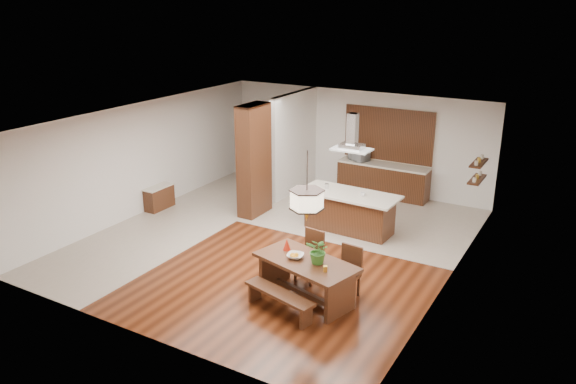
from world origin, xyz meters
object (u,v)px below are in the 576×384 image
Objects in this scene: dining_table at (306,271)px; dining_chair_right at (346,273)px; dining_chair_left at (309,257)px; microwave at (359,155)px; island_cup at (363,194)px; pendant_lantern at (307,186)px; hallway_console at (159,198)px; dining_bench at (279,302)px; kitchen_island at (349,211)px; foliage_plant at (319,251)px; range_hood at (352,132)px; fruit_bowl at (295,256)px.

dining_chair_right is at bearing 35.86° from dining_table.
dining_table is 0.77m from dining_chair_left.
dining_table is 3.78× the size of microwave.
dining_chair_right is at bearing -72.56° from island_cup.
pendant_lantern is at bearing -84.99° from island_cup.
pendant_lantern is 11.51× the size of island_cup.
hallway_console is 5.74m from microwave.
pendant_lantern is (0.18, 0.67, 2.04)m from dining_bench.
hallway_console is 0.59× the size of dining_bench.
hallway_console is at bearing 151.98° from dining_bench.
dining_chair_left is 2.70m from island_cup.
kitchen_island is (-1.27, 2.98, 0.00)m from dining_chair_right.
foliage_plant is at bearing -20.74° from hallway_console.
dining_table is 0.77m from dining_chair_right.
hallway_console is 5.17m from kitchen_island.
dining_chair_left is 0.43× the size of kitchen_island.
dining_bench is 4.14m from kitchen_island.
island_cup is (-0.91, 2.90, 0.53)m from dining_chair_right.
dining_table is 0.53m from foliage_plant.
pendant_lantern is (-0.62, -0.45, 1.74)m from dining_chair_right.
foliage_plant is at bearing -75.13° from range_hood.
microwave reaches higher than island_cup.
microwave is (-1.89, 6.24, 0.05)m from foliage_plant.
dining_chair_left is at bearing 170.68° from dining_chair_right.
dining_bench is 1.48× the size of dining_chair_right.
dining_chair_left reaches higher than dining_chair_right.
foliage_plant reaches higher than dining_chair_right.
dining_chair_left is (5.37, -1.56, 0.20)m from hallway_console.
kitchen_island is (-0.91, 3.42, -0.55)m from foliage_plant.
island_cup is (-0.06, 3.35, 0.19)m from fruit_bowl.
dining_chair_right is 1.11× the size of range_hood.
dining_table is 0.79m from dining_bench.
kitchen_island is (5.03, 1.17, 0.19)m from hallway_console.
island_cup is (-0.55, 3.34, -0.03)m from foliage_plant.
range_hood is (0.00, 0.00, 1.96)m from kitchen_island.
range_hood reaches higher than dining_chair_right.
foliage_plant is (-0.36, -0.44, 0.55)m from dining_chair_right.
kitchen_island is at bearing 167.59° from island_cup.
kitchen_island is at bearing 100.81° from dining_table.
range_hood is (-0.65, 3.43, 0.22)m from pendant_lantern.
fruit_bowl is at bearing -82.93° from range_hood.
range_hood reaches higher than dining_bench.
island_cup is at bearing 95.01° from pendant_lantern.
dining_chair_left is at bearing -16.24° from hallway_console.
pendant_lantern reaches higher than island_cup.
hallway_console is at bearing -164.61° from kitchen_island.
hallway_console is 6.24m from dining_bench.
foliage_plant is at bearing 1.95° from dining_table.
dining_chair_left is 0.77m from fruit_bowl.
microwave is (-1.35, 2.90, 0.08)m from island_cup.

